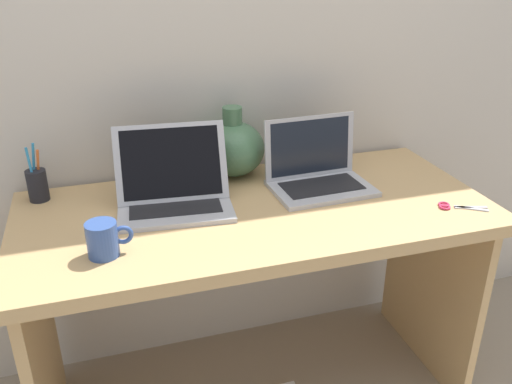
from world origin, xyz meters
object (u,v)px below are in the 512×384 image
(laptop_right, at_px, (316,169))
(pen_cup, at_px, (37,184))
(scissors, at_px, (454,207))
(laptop_left, at_px, (173,186))
(coffee_mug, at_px, (103,239))
(green_vase, at_px, (233,148))

(laptop_right, bearing_deg, pen_cup, 170.34)
(laptop_right, height_order, scissors, laptop_right)
(laptop_left, height_order, coffee_mug, laptop_left)
(laptop_left, height_order, green_vase, green_vase)
(green_vase, xyz_separation_m, pen_cup, (-0.64, -0.02, -0.04))
(coffee_mug, bearing_deg, laptop_left, 47.73)
(laptop_right, height_order, pen_cup, laptop_right)
(laptop_right, height_order, green_vase, green_vase)
(laptop_left, distance_m, laptop_right, 0.47)
(coffee_mug, xyz_separation_m, pen_cup, (-0.18, 0.40, 0.01))
(coffee_mug, height_order, scissors, coffee_mug)
(pen_cup, height_order, scissors, pen_cup)
(coffee_mug, bearing_deg, scissors, -1.52)
(laptop_left, bearing_deg, scissors, -18.27)
(green_vase, bearing_deg, laptop_left, -142.19)
(laptop_right, height_order, coffee_mug, laptop_right)
(coffee_mug, height_order, pen_cup, pen_cup)
(laptop_left, distance_m, coffee_mug, 0.33)
(laptop_right, xyz_separation_m, green_vase, (-0.24, 0.17, 0.04))
(coffee_mug, xyz_separation_m, scissors, (1.03, -0.03, -0.04))
(laptop_left, relative_size, coffee_mug, 3.03)
(coffee_mug, relative_size, scissors, 0.83)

